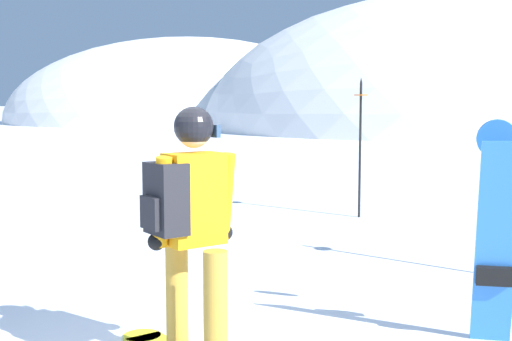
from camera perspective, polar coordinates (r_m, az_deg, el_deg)
ridge_peak_main at (r=42.32m, az=16.75°, el=3.37°), size 30.80×27.72×16.05m
ridge_peak_far at (r=52.78m, az=-5.73°, el=4.06°), size 27.82×25.04×12.85m
snowboarder_main at (r=4.31m, az=-5.52°, el=-5.25°), size 1.43×1.33×1.71m
spare_snowboard at (r=5.07m, az=19.52°, el=-5.00°), size 0.28×0.40×1.62m
piste_marker_near at (r=10.17m, az=8.74°, el=2.68°), size 0.20×0.20×2.08m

